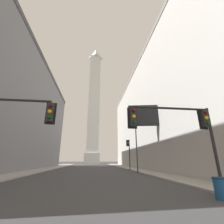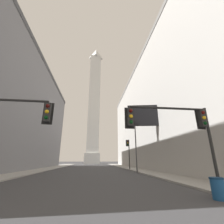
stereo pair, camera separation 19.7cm
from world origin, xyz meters
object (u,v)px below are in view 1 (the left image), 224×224
object	(u,v)px
traffic_light_near_right	(183,126)
trash_bin	(221,188)
obelisk	(94,102)
traffic_light_mid_right	(129,150)
billboard_sign	(149,117)

from	to	relation	value
traffic_light_near_right	trash_bin	xyz separation A→B (m)	(1.19, -0.64, -3.39)
obelisk	traffic_light_mid_right	bearing A→B (deg)	-80.64
obelisk	traffic_light_mid_right	size ratio (longest dim) A/B	11.34
traffic_light_near_right	billboard_sign	xyz separation A→B (m)	(3.81, 14.99, 4.93)
traffic_light_mid_right	trash_bin	bearing A→B (deg)	-91.77
traffic_light_mid_right	trash_bin	distance (m)	23.51
traffic_light_mid_right	obelisk	bearing A→B (deg)	99.36
trash_bin	billboard_sign	xyz separation A→B (m)	(2.62, 15.63, 8.32)
traffic_light_near_right	trash_bin	distance (m)	3.65
obelisk	traffic_light_near_right	distance (m)	75.51
obelisk	traffic_light_mid_right	world-z (taller)	obelisk
traffic_light_near_right	billboard_sign	distance (m)	16.23
billboard_sign	traffic_light_near_right	bearing A→B (deg)	-104.28
obelisk	trash_bin	distance (m)	77.54
obelisk	traffic_light_mid_right	xyz separation A→B (m)	(7.74, -46.97, -28.73)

